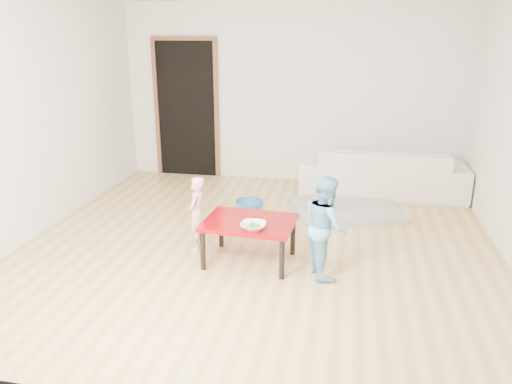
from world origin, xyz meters
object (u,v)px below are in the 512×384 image
(basin, at_px, (249,205))
(bowl, at_px, (253,226))
(sofa, at_px, (382,171))
(child_pink, at_px, (197,214))
(child_blue, at_px, (326,226))
(red_table, at_px, (249,241))

(basin, bearing_deg, bowl, -77.07)
(sofa, relative_size, child_pink, 2.85)
(bowl, relative_size, child_pink, 0.30)
(child_pink, bearing_deg, sofa, 140.87)
(sofa, distance_m, child_pink, 3.04)
(bowl, bearing_deg, sofa, 64.24)
(child_blue, xyz_separation_m, basin, (-1.05, 1.60, -0.42))
(red_table, bearing_deg, sofa, 61.07)
(red_table, bearing_deg, basin, 101.65)
(sofa, distance_m, red_table, 2.86)
(bowl, xyz_separation_m, child_pink, (-0.67, 0.39, -0.07))
(sofa, height_order, red_table, sofa)
(child_pink, bearing_deg, red_table, 73.62)
(sofa, xyz_separation_m, child_pink, (-1.97, -2.31, 0.07))
(red_table, xyz_separation_m, bowl, (0.08, -0.20, 0.25))
(red_table, distance_m, child_blue, 0.80)
(basin, bearing_deg, child_blue, -56.78)
(bowl, height_order, child_pink, child_pink)
(red_table, bearing_deg, bowl, -67.89)
(child_blue, bearing_deg, basin, 11.66)
(sofa, height_order, basin, sofa)
(sofa, relative_size, child_blue, 2.35)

